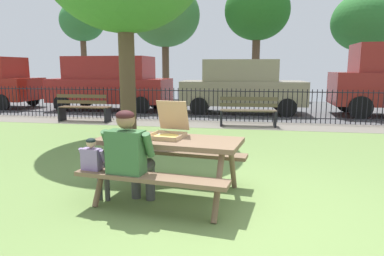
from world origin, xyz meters
TOP-DOWN VIEW (x-y plane):
  - ground at (0.00, 1.51)m, footprint 28.00×11.03m
  - cobblestone_walkway at (0.00, 6.33)m, footprint 28.00×1.40m
  - street_asphalt at (0.00, 10.63)m, footprint 28.00×7.20m
  - picnic_table_foreground at (-0.91, 0.45)m, footprint 1.97×1.70m
  - pizza_box_open at (-0.94, 0.53)m, footprint 0.49×0.56m
  - adult_at_table at (-1.26, -0.01)m, footprint 0.63×0.63m
  - child_at_table at (-1.72, 0.02)m, footprint 0.34×0.34m
  - iron_fence_streetside at (-0.00, 7.03)m, footprint 20.98×0.03m
  - park_bench_left at (-5.07, 6.19)m, footprint 1.61×0.49m
  - park_bench_center at (-0.03, 6.19)m, footprint 1.62×0.54m
  - parked_car_left at (-5.41, 9.04)m, footprint 4.62×2.00m
  - parked_car_center at (-0.33, 9.04)m, footprint 4.50×2.12m
  - far_tree_left at (-9.86, 15.63)m, footprint 2.56×2.56m
  - far_tree_midleft at (-4.89, 15.63)m, footprint 3.87×3.87m
  - far_tree_center at (0.14, 15.63)m, footprint 3.44×3.44m
  - far_tree_midright at (5.49, 15.63)m, footprint 3.23×3.23m

SIDE VIEW (x-z plane):
  - ground at x=0.00m, z-range -0.02..0.00m
  - street_asphalt at x=0.00m, z-range -0.01..0.00m
  - cobblestone_walkway at x=0.00m, z-range -0.01..0.00m
  - park_bench_left at x=-5.07m, z-range -0.01..0.84m
  - park_bench_center at x=-0.03m, z-range -0.01..0.84m
  - child_at_table at x=-1.72m, z-range 0.09..0.94m
  - iron_fence_streetside at x=0.00m, z-range 0.01..1.03m
  - picnic_table_foreground at x=-0.91m, z-range 0.20..0.99m
  - adult_at_table at x=-1.26m, z-range 0.06..1.25m
  - pizza_box_open at x=-0.94m, z-range 0.63..1.09m
  - parked_car_center at x=-0.33m, z-range 0.04..1.98m
  - parked_car_left at x=-5.41m, z-range 0.06..2.14m
  - far_tree_midright at x=5.49m, z-range 1.21..6.60m
  - far_tree_left at x=-9.86m, z-range 1.53..7.02m
  - far_tree_midleft at x=-4.89m, z-range 1.37..7.66m
  - far_tree_center at x=0.14m, z-range 1.50..7.69m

